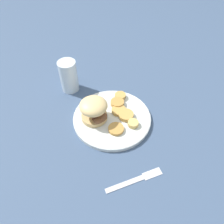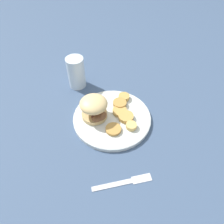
{
  "view_description": "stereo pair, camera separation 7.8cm",
  "coord_description": "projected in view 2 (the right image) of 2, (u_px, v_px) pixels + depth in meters",
  "views": [
    {
      "loc": [
        0.16,
        -0.5,
        0.62
      ],
      "look_at": [
        0.0,
        0.0,
        0.04
      ],
      "focal_mm": 35.0,
      "sensor_mm": 36.0,
      "label": 1
    },
    {
      "loc": [
        0.23,
        -0.47,
        0.62
      ],
      "look_at": [
        0.0,
        0.0,
        0.04
      ],
      "focal_mm": 35.0,
      "sensor_mm": 36.0,
      "label": 2
    }
  ],
  "objects": [
    {
      "name": "potato_round_0",
      "position": [
        131.0,
        126.0,
        0.76
      ],
      "size": [
        0.04,
        0.04,
        0.02
      ],
      "primitive_type": "cylinder",
      "color": "#DBB766",
      "rests_on": "dinner_plate"
    },
    {
      "name": "fork",
      "position": [
        123.0,
        182.0,
        0.65
      ],
      "size": [
        0.15,
        0.13,
        0.0
      ],
      "color": "silver",
      "rests_on": "ground_plane"
    },
    {
      "name": "dinner_plate",
      "position": [
        112.0,
        118.0,
        0.81
      ],
      "size": [
        0.29,
        0.29,
        0.02
      ],
      "color": "silver",
      "rests_on": "ground_plane"
    },
    {
      "name": "drinking_glass",
      "position": [
        76.0,
        72.0,
        0.9
      ],
      "size": [
        0.07,
        0.07,
        0.13
      ],
      "color": "silver",
      "rests_on": "ground_plane"
    },
    {
      "name": "potato_round_4",
      "position": [
        120.0,
        104.0,
        0.84
      ],
      "size": [
        0.05,
        0.05,
        0.02
      ],
      "primitive_type": "cylinder",
      "color": "#BC8942",
      "rests_on": "dinner_plate"
    },
    {
      "name": "potato_round_3",
      "position": [
        123.0,
        97.0,
        0.86
      ],
      "size": [
        0.04,
        0.04,
        0.02
      ],
      "primitive_type": "cylinder",
      "color": "tan",
      "rests_on": "dinner_plate"
    },
    {
      "name": "potato_round_5",
      "position": [
        113.0,
        129.0,
        0.76
      ],
      "size": [
        0.05,
        0.05,
        0.01
      ],
      "primitive_type": "cylinder",
      "color": "#BC8942",
      "rests_on": "dinner_plate"
    },
    {
      "name": "potato_round_1",
      "position": [
        120.0,
        111.0,
        0.81
      ],
      "size": [
        0.05,
        0.05,
        0.01
      ],
      "primitive_type": "cylinder",
      "color": "tan",
      "rests_on": "dinner_plate"
    },
    {
      "name": "potato_round_2",
      "position": [
        126.0,
        117.0,
        0.79
      ],
      "size": [
        0.05,
        0.05,
        0.02
      ],
      "primitive_type": "cylinder",
      "color": "tan",
      "rests_on": "dinner_plate"
    },
    {
      "name": "ground_plane",
      "position": [
        112.0,
        119.0,
        0.81
      ],
      "size": [
        4.0,
        4.0,
        0.0
      ],
      "primitive_type": "plane",
      "color": "#3D5170"
    },
    {
      "name": "sandwich",
      "position": [
        94.0,
        108.0,
        0.77
      ],
      "size": [
        0.1,
        0.1,
        0.09
      ],
      "color": "tan",
      "rests_on": "dinner_plate"
    }
  ]
}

